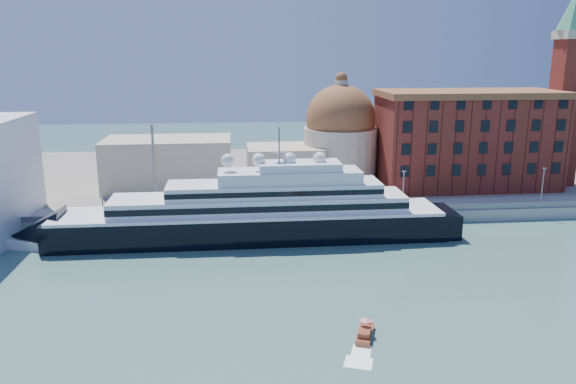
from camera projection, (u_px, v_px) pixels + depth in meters
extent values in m
plane|color=#3A6561|center=(267.00, 289.00, 83.49)|extent=(400.00, 400.00, 0.00)
cube|color=gray|center=(256.00, 216.00, 115.97)|extent=(180.00, 10.00, 2.50)
cube|color=slate|center=(249.00, 175.00, 155.58)|extent=(260.00, 72.00, 2.00)
cube|color=slate|center=(257.00, 213.00, 111.18)|extent=(180.00, 0.10, 1.20)
cube|color=black|center=(250.00, 229.00, 104.99)|extent=(72.90, 11.22, 6.07)
cone|color=black|center=(37.00, 235.00, 101.23)|extent=(9.35, 11.22, 11.22)
cube|color=black|center=(438.00, 224.00, 108.62)|extent=(5.61, 10.28, 5.61)
cube|color=white|center=(249.00, 212.00, 104.19)|extent=(71.03, 11.40, 0.56)
cube|color=white|center=(259.00, 203.00, 103.96)|extent=(54.21, 9.35, 2.80)
cube|color=black|center=(261.00, 210.00, 99.46)|extent=(54.21, 0.15, 1.12)
cube|color=white|center=(274.00, 189.00, 103.60)|extent=(39.25, 8.41, 2.43)
cube|color=white|center=(289.00, 176.00, 103.30)|extent=(26.17, 7.48, 2.24)
cube|color=white|center=(299.00, 166.00, 103.02)|extent=(14.95, 6.54, 1.50)
cylinder|color=slate|center=(279.00, 145.00, 101.69)|extent=(0.28, 0.28, 6.54)
sphere|color=white|center=(228.00, 160.00, 101.42)|extent=(2.43, 2.43, 2.43)
sphere|color=white|center=(259.00, 160.00, 101.97)|extent=(2.43, 2.43, 2.43)
sphere|color=white|center=(289.00, 159.00, 102.52)|extent=(2.43, 2.43, 2.43)
sphere|color=white|center=(320.00, 159.00, 103.07)|extent=(2.43, 2.43, 2.43)
cube|color=white|center=(48.00, 244.00, 100.61)|extent=(14.48, 7.98, 1.83)
cube|color=white|center=(59.00, 237.00, 99.89)|extent=(5.17, 3.95, 1.38)
cube|color=maroon|center=(365.00, 335.00, 69.36)|extent=(3.45, 5.52, 0.87)
cube|color=maroon|center=(364.00, 333.00, 68.36)|extent=(2.07, 2.53, 0.70)
cylinder|color=slate|center=(366.00, 325.00, 69.50)|extent=(0.05, 0.05, 1.40)
cone|color=red|center=(366.00, 319.00, 69.31)|extent=(1.57, 1.57, 0.35)
cube|color=maroon|center=(467.00, 142.00, 135.55)|extent=(42.00, 18.00, 22.00)
cube|color=brown|center=(471.00, 94.00, 132.73)|extent=(43.00, 19.00, 1.50)
cube|color=maroon|center=(564.00, 114.00, 136.31)|extent=(6.00, 6.00, 35.00)
cube|color=beige|center=(574.00, 35.00, 131.77)|extent=(7.00, 7.00, 2.00)
cylinder|color=beige|center=(340.00, 156.00, 139.38)|extent=(18.00, 18.00, 14.00)
sphere|color=brown|center=(341.00, 120.00, 137.17)|extent=(17.00, 17.00, 17.00)
cylinder|color=beige|center=(341.00, 86.00, 135.21)|extent=(3.00, 3.00, 3.00)
cube|color=beige|center=(285.00, 166.00, 136.56)|extent=(18.00, 14.00, 10.00)
cube|color=beige|center=(169.00, 163.00, 135.50)|extent=(30.00, 16.00, 12.00)
cylinder|color=slate|center=(102.00, 199.00, 108.85)|extent=(0.24, 0.24, 8.00)
cube|color=slate|center=(100.00, 178.00, 107.84)|extent=(0.80, 0.30, 0.25)
cylinder|color=slate|center=(257.00, 195.00, 111.79)|extent=(0.24, 0.24, 8.00)
cube|color=slate|center=(256.00, 175.00, 110.78)|extent=(0.80, 0.30, 0.25)
cylinder|color=slate|center=(403.00, 191.00, 114.73)|extent=(0.24, 0.24, 8.00)
cube|color=slate|center=(404.00, 171.00, 113.73)|extent=(0.80, 0.30, 0.25)
cylinder|color=slate|center=(542.00, 188.00, 117.68)|extent=(0.24, 0.24, 8.00)
cube|color=slate|center=(544.00, 168.00, 116.67)|extent=(0.80, 0.30, 0.25)
cylinder|color=slate|center=(154.00, 170.00, 110.53)|extent=(0.50, 0.50, 18.00)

